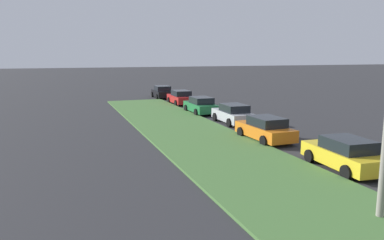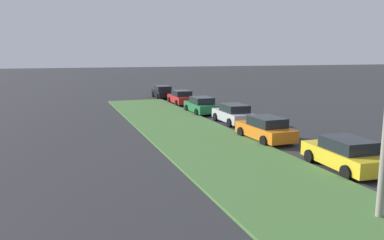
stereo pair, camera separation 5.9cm
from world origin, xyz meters
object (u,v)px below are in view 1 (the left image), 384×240
Objects in this scene: parked_car_yellow at (345,154)px; parked_car_silver at (233,114)px; parked_car_black at (162,92)px; parked_car_red at (181,98)px; parked_car_orange at (265,129)px; parked_car_green at (201,105)px.

parked_car_silver is (12.27, -0.27, 0.00)m from parked_car_yellow.
parked_car_black is at bearing 2.92° from parked_car_silver.
parked_car_orange is at bearing 179.45° from parked_car_red.
parked_car_silver is at bearing -173.64° from parked_car_green.
parked_car_yellow is 17.67m from parked_car_green.
parked_car_silver is at bearing -8.77° from parked_car_orange.
parked_car_red is at bearing 3.64° from parked_car_yellow.
parked_car_yellow is at bearing -179.29° from parked_car_red.
parked_car_green is (17.67, 0.31, 0.00)m from parked_car_yellow.
parked_car_orange is 1.00× the size of parked_car_black.
parked_car_green is 0.99× the size of parked_car_black.
parked_car_yellow is 12.27m from parked_car_silver.
parked_car_orange is 1.01× the size of parked_car_green.
parked_car_orange is at bearing 174.02° from parked_car_silver.
parked_car_orange and parked_car_silver have the same top height.
parked_car_green is at bearing -2.66° from parked_car_orange.
parked_car_yellow is 1.01× the size of parked_car_orange.
parked_car_green and parked_car_red have the same top height.
parked_car_green is 12.68m from parked_car_black.
parked_car_yellow is 1.02× the size of parked_car_green.
parked_car_yellow and parked_car_red have the same top height.
parked_car_silver is 1.00× the size of parked_car_green.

